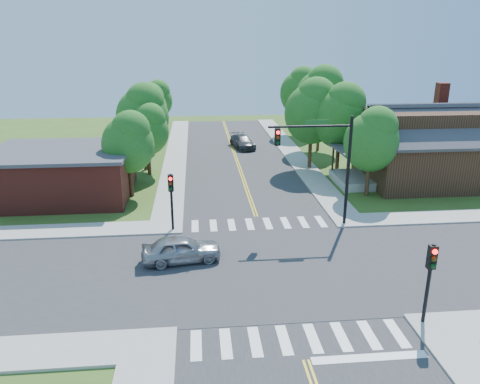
{
  "coord_description": "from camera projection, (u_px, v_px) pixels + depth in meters",
  "views": [
    {
      "loc": [
        -3.93,
        -22.17,
        11.94
      ],
      "look_at": [
        -1.22,
        6.49,
        2.2
      ],
      "focal_mm": 35.0,
      "sensor_mm": 36.0,
      "label": 1
    }
  ],
  "objects": [
    {
      "name": "sidewalk_ne",
      "position": [
        421.0,
        175.0,
        41.39
      ],
      "size": [
        40.0,
        40.0,
        0.14
      ],
      "color": "#9E9B93",
      "rests_on": "ground"
    },
    {
      "name": "tree_e_c",
      "position": [
        321.0,
        95.0,
        48.66
      ],
      "size": [
        5.34,
        5.07,
        9.08
      ],
      "color": "#382314",
      "rests_on": "ground"
    },
    {
      "name": "car_silver",
      "position": [
        181.0,
        250.0,
        25.61
      ],
      "size": [
        2.94,
        4.8,
        1.47
      ],
      "primitive_type": "imported",
      "rotation": [
        0.0,
        0.0,
        1.71
      ],
      "color": "#A1A3A7",
      "rests_on": "ground"
    },
    {
      "name": "crosswalk_south",
      "position": [
        299.0,
        339.0,
        19.22
      ],
      "size": [
        8.85,
        2.0,
        0.01
      ],
      "color": "white",
      "rests_on": "ground"
    },
    {
      "name": "intersection_patch",
      "position": [
        274.0,
        269.0,
        25.08
      ],
      "size": [
        10.2,
        10.2,
        0.06
      ],
      "primitive_type": "cube",
      "color": "#2D2D30",
      "rests_on": "ground"
    },
    {
      "name": "signal_mast_ne",
      "position": [
        323.0,
        154.0,
        29.15
      ],
      "size": [
        5.3,
        0.42,
        7.2
      ],
      "color": "black",
      "rests_on": "ground"
    },
    {
      "name": "tree_bldg",
      "position": [
        148.0,
        128.0,
        40.54
      ],
      "size": [
        3.79,
        3.6,
        6.44
      ],
      "color": "#382314",
      "rests_on": "ground"
    },
    {
      "name": "tree_e_d",
      "position": [
        301.0,
        90.0,
        56.73
      ],
      "size": [
        4.93,
        4.69,
        8.39
      ],
      "color": "#382314",
      "rests_on": "ground"
    },
    {
      "name": "tree_e_a",
      "position": [
        373.0,
        138.0,
        34.93
      ],
      "size": [
        4.11,
        3.9,
        6.99
      ],
      "color": "#382314",
      "rests_on": "ground"
    },
    {
      "name": "centerline",
      "position": [
        274.0,
        268.0,
        25.07
      ],
      "size": [
        0.3,
        90.0,
        0.01
      ],
      "color": "yellow",
      "rests_on": "ground"
    },
    {
      "name": "signal_pole_se",
      "position": [
        431.0,
        269.0,
        19.43
      ],
      "size": [
        0.34,
        0.42,
        3.8
      ],
      "color": "black",
      "rests_on": "ground"
    },
    {
      "name": "tree_w_d",
      "position": [
        157.0,
        98.0,
        58.15
      ],
      "size": [
        3.93,
        3.74,
        6.69
      ],
      "color": "#382314",
      "rests_on": "ground"
    },
    {
      "name": "tree_e_b",
      "position": [
        342.0,
        114.0,
        40.64
      ],
      "size": [
        4.79,
        4.55,
        8.15
      ],
      "color": "#382314",
      "rests_on": "ground"
    },
    {
      "name": "road_ns",
      "position": [
        274.0,
        268.0,
        25.07
      ],
      "size": [
        10.0,
        90.0,
        0.04
      ],
      "primitive_type": "cube",
      "color": "#2D2D30",
      "rests_on": "ground"
    },
    {
      "name": "car_dgrey",
      "position": [
        242.0,
        142.0,
        51.4
      ],
      "size": [
        3.91,
        5.5,
        1.36
      ],
      "primitive_type": "imported",
      "rotation": [
        0.0,
        0.0,
        0.22
      ],
      "color": "#343639",
      "rests_on": "ground"
    },
    {
      "name": "road_ew",
      "position": [
        274.0,
        268.0,
        25.07
      ],
      "size": [
        90.0,
        10.0,
        0.04
      ],
      "primitive_type": "cube",
      "color": "#2D2D30",
      "rests_on": "ground"
    },
    {
      "name": "sidewalk_nw",
      "position": [
        53.0,
        186.0,
        38.56
      ],
      "size": [
        40.0,
        40.0,
        0.14
      ],
      "color": "#9E9B93",
      "rests_on": "ground"
    },
    {
      "name": "ground",
      "position": [
        274.0,
        269.0,
        25.08
      ],
      "size": [
        100.0,
        100.0,
        0.0
      ],
      "primitive_type": "plane",
      "color": "#39571B",
      "rests_on": "ground"
    },
    {
      "name": "stop_bar",
      "position": [
        369.0,
        358.0,
        18.14
      ],
      "size": [
        4.6,
        0.45,
        0.09
      ],
      "primitive_type": "cube",
      "color": "white",
      "rests_on": "ground"
    },
    {
      "name": "crosswalk_north",
      "position": [
        259.0,
        224.0,
        30.91
      ],
      "size": [
        8.85,
        2.0,
        0.01
      ],
      "color": "white",
      "rests_on": "ground"
    },
    {
      "name": "signal_pole_nw",
      "position": [
        171.0,
        192.0,
        28.99
      ],
      "size": [
        0.34,
        0.42,
        3.8
      ],
      "color": "black",
      "rests_on": "ground"
    },
    {
      "name": "tree_w_a",
      "position": [
        129.0,
        141.0,
        34.91
      ],
      "size": [
        3.94,
        3.74,
        6.69
      ],
      "color": "#382314",
      "rests_on": "ground"
    },
    {
      "name": "building_nw",
      "position": [
        63.0,
        173.0,
        35.66
      ],
      "size": [
        10.4,
        8.4,
        3.73
      ],
      "color": "maroon",
      "rests_on": "ground"
    },
    {
      "name": "tree_house",
      "position": [
        313.0,
        110.0,
        41.93
      ],
      "size": [
        4.96,
        4.71,
        8.43
      ],
      "color": "#382314",
      "rests_on": "ground"
    },
    {
      "name": "house_ne",
      "position": [
        427.0,
        144.0,
        38.79
      ],
      "size": [
        13.05,
        8.8,
        7.11
      ],
      "color": "black",
      "rests_on": "ground"
    },
    {
      "name": "tree_w_b",
      "position": [
        143.0,
        113.0,
        41.71
      ],
      "size": [
        4.71,
        4.47,
        8.0
      ],
      "color": "#382314",
      "rests_on": "ground"
    },
    {
      "name": "tree_w_c",
      "position": [
        148.0,
        106.0,
        49.35
      ],
      "size": [
        4.25,
        4.04,
        7.22
      ],
      "color": "#382314",
      "rests_on": "ground"
    }
  ]
}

